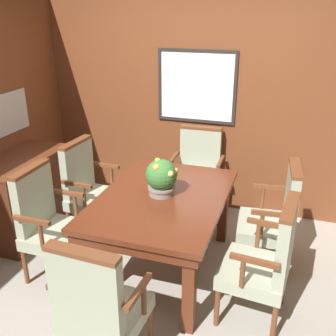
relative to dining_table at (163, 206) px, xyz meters
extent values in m
plane|color=#A39E93|center=(-0.01, -0.29, -0.66)|extent=(14.00, 14.00, 0.00)
cube|color=brown|center=(-0.01, 1.41, 0.57)|extent=(7.20, 0.06, 2.45)
cube|color=white|center=(-0.07, 1.37, 0.78)|extent=(0.82, 0.01, 0.73)
cube|color=#282623|center=(-0.07, 1.37, 1.17)|extent=(0.89, 0.02, 0.04)
cube|color=#282623|center=(-0.07, 1.37, 0.40)|extent=(0.89, 0.02, 0.04)
cube|color=#282623|center=(-0.49, 1.37, 0.78)|extent=(0.04, 0.02, 0.73)
cube|color=#282623|center=(0.36, 1.37, 0.78)|extent=(0.04, 0.02, 0.73)
cube|color=#562614|center=(-0.43, -0.65, -0.30)|extent=(0.09, 0.09, 0.71)
cube|color=#562614|center=(0.43, -0.65, -0.30)|extent=(0.09, 0.09, 0.71)
cube|color=#562614|center=(-0.43, 0.65, -0.30)|extent=(0.09, 0.09, 0.71)
cube|color=#562614|center=(0.43, 0.65, -0.30)|extent=(0.09, 0.09, 0.71)
cube|color=#562614|center=(0.00, 0.00, 0.01)|extent=(1.00, 1.45, 0.09)
cube|color=#562614|center=(0.00, 0.00, 0.08)|extent=(1.06, 1.51, 0.04)
cylinder|color=brown|center=(-0.19, 0.85, -0.48)|extent=(0.04, 0.04, 0.34)
cylinder|color=brown|center=(0.26, 0.86, -0.48)|extent=(0.04, 0.04, 0.34)
cylinder|color=brown|center=(-0.20, 1.28, -0.48)|extent=(0.04, 0.04, 0.34)
cylinder|color=brown|center=(0.25, 1.29, -0.48)|extent=(0.04, 0.04, 0.34)
cube|color=#9EA88E|center=(0.03, 1.07, -0.26)|extent=(0.52, 0.50, 0.11)
cube|color=#9EA88E|center=(0.02, 1.27, 0.07)|extent=(0.47, 0.09, 0.54)
cube|color=brown|center=(0.02, 1.27, 0.35)|extent=(0.47, 0.10, 0.03)
cylinder|color=brown|center=(-0.23, 1.03, -0.09)|extent=(0.04, 0.04, 0.23)
cube|color=brown|center=(-0.23, 1.10, 0.03)|extent=(0.04, 0.34, 0.04)
cylinder|color=brown|center=(0.29, 1.04, -0.09)|extent=(0.04, 0.04, 0.23)
cube|color=brown|center=(0.29, 1.11, 0.03)|extent=(0.04, 0.34, 0.04)
cylinder|color=brown|center=(0.66, -0.09, -0.48)|extent=(0.04, 0.04, 0.34)
cylinder|color=brown|center=(0.62, -0.54, -0.48)|extent=(0.04, 0.04, 0.34)
cylinder|color=brown|center=(1.08, -0.13, -0.48)|extent=(0.04, 0.04, 0.34)
cylinder|color=brown|center=(1.04, -0.58, -0.48)|extent=(0.04, 0.04, 0.34)
cube|color=#9EA88E|center=(0.85, -0.34, -0.26)|extent=(0.53, 0.55, 0.11)
cube|color=#9EA88E|center=(1.05, -0.35, 0.07)|extent=(0.12, 0.47, 0.54)
cube|color=brown|center=(1.05, -0.35, 0.35)|extent=(0.13, 0.47, 0.03)
cylinder|color=brown|center=(0.84, -0.07, -0.09)|extent=(0.04, 0.04, 0.23)
cube|color=brown|center=(0.91, -0.08, 0.03)|extent=(0.34, 0.07, 0.04)
cylinder|color=brown|center=(0.79, -0.59, -0.09)|extent=(0.04, 0.04, 0.23)
cube|color=brown|center=(0.86, -0.60, 0.03)|extent=(0.34, 0.07, 0.04)
cylinder|color=brown|center=(-0.65, -0.58, -0.48)|extent=(0.04, 0.04, 0.34)
cylinder|color=brown|center=(-0.65, -0.13, -0.48)|extent=(0.04, 0.04, 0.34)
cylinder|color=brown|center=(-1.07, -0.57, -0.48)|extent=(0.04, 0.04, 0.34)
cylinder|color=brown|center=(-1.07, -0.12, -0.48)|extent=(0.04, 0.04, 0.34)
cube|color=#9EA88E|center=(-0.86, -0.35, -0.26)|extent=(0.49, 0.51, 0.11)
cube|color=#9EA88E|center=(-1.06, -0.35, 0.07)|extent=(0.08, 0.47, 0.54)
cube|color=brown|center=(-1.06, -0.35, 0.35)|extent=(0.09, 0.47, 0.03)
cylinder|color=brown|center=(-0.83, -0.61, -0.09)|extent=(0.04, 0.04, 0.23)
cube|color=brown|center=(-0.90, -0.61, 0.03)|extent=(0.34, 0.04, 0.04)
cylinder|color=brown|center=(-0.82, -0.09, -0.09)|extent=(0.04, 0.04, 0.23)
cube|color=brown|center=(-0.89, -0.09, 0.03)|extent=(0.34, 0.04, 0.04)
cylinder|color=brown|center=(-0.66, 0.12, -0.48)|extent=(0.04, 0.04, 0.34)
cylinder|color=brown|center=(-0.62, 0.57, -0.48)|extent=(0.04, 0.04, 0.34)
cylinder|color=brown|center=(-1.08, 0.16, -0.48)|extent=(0.04, 0.04, 0.34)
cylinder|color=brown|center=(-1.05, 0.60, -0.48)|extent=(0.04, 0.04, 0.34)
cube|color=#9EA88E|center=(-0.85, 0.36, -0.26)|extent=(0.52, 0.54, 0.11)
cube|color=#9EA88E|center=(-1.05, 0.38, 0.07)|extent=(0.12, 0.47, 0.54)
cube|color=brown|center=(-1.05, 0.38, 0.35)|extent=(0.12, 0.47, 0.03)
cylinder|color=brown|center=(-0.84, 0.10, -0.09)|extent=(0.04, 0.04, 0.23)
cube|color=brown|center=(-0.91, 0.10, 0.03)|extent=(0.34, 0.06, 0.04)
cylinder|color=brown|center=(-0.80, 0.62, -0.09)|extent=(0.04, 0.04, 0.23)
cube|color=brown|center=(-0.87, 0.63, 0.03)|extent=(0.34, 0.06, 0.04)
cylinder|color=brown|center=(0.63, 0.56, -0.48)|extent=(0.04, 0.04, 0.34)
cylinder|color=brown|center=(0.67, 0.11, -0.48)|extent=(0.04, 0.04, 0.34)
cylinder|color=brown|center=(1.05, 0.60, -0.48)|extent=(0.04, 0.04, 0.34)
cylinder|color=brown|center=(1.09, 0.15, -0.48)|extent=(0.04, 0.04, 0.34)
cube|color=#9EA88E|center=(0.86, 0.35, -0.26)|extent=(0.53, 0.55, 0.11)
cube|color=#9EA88E|center=(1.06, 0.37, 0.07)|extent=(0.12, 0.47, 0.54)
cube|color=brown|center=(1.06, 0.37, 0.35)|extent=(0.13, 0.47, 0.03)
cylinder|color=brown|center=(0.80, 0.61, -0.09)|extent=(0.04, 0.04, 0.23)
cube|color=brown|center=(0.88, 0.62, 0.03)|extent=(0.34, 0.07, 0.04)
cylinder|color=brown|center=(0.85, 0.09, -0.09)|extent=(0.04, 0.04, 0.23)
cube|color=brown|center=(0.92, 0.09, 0.03)|extent=(0.34, 0.07, 0.04)
cylinder|color=brown|center=(0.20, -0.88, -0.48)|extent=(0.04, 0.04, 0.34)
cylinder|color=brown|center=(-0.24, -0.86, -0.48)|extent=(0.04, 0.04, 0.34)
cube|color=#9EA88E|center=(-0.03, -1.08, -0.26)|extent=(0.53, 0.51, 0.11)
cube|color=#9EA88E|center=(-0.04, -1.28, 0.07)|extent=(0.47, 0.10, 0.54)
cube|color=brown|center=(-0.04, -1.28, 0.35)|extent=(0.47, 0.11, 0.03)
cylinder|color=brown|center=(0.23, -1.05, -0.09)|extent=(0.04, 0.04, 0.23)
cube|color=brown|center=(0.23, -1.13, 0.03)|extent=(0.05, 0.34, 0.04)
cylinder|color=brown|center=(-0.29, -1.03, -0.09)|extent=(0.04, 0.04, 0.23)
cube|color=brown|center=(-0.29, -1.10, 0.03)|extent=(0.05, 0.34, 0.04)
cylinder|color=gray|center=(-0.02, 0.03, 0.14)|extent=(0.22, 0.22, 0.08)
cylinder|color=gray|center=(-0.02, 0.03, 0.17)|extent=(0.24, 0.24, 0.02)
sphere|color=#387033|center=(-0.02, 0.03, 0.28)|extent=(0.27, 0.27, 0.27)
sphere|color=#E2A54F|center=(0.10, 0.06, 0.33)|extent=(0.04, 0.04, 0.04)
sphere|color=gold|center=(-0.10, 0.10, 0.35)|extent=(0.05, 0.05, 0.05)
sphere|color=#F2AC46|center=(-0.03, -0.05, 0.38)|extent=(0.06, 0.06, 0.06)
sphere|color=gold|center=(-0.06, 0.04, 0.41)|extent=(0.05, 0.05, 0.05)
sphere|color=#E3BD5B|center=(0.09, 0.10, 0.28)|extent=(0.04, 0.04, 0.04)
sphere|color=#DDB056|center=(0.08, -0.04, 0.33)|extent=(0.05, 0.05, 0.05)
sphere|color=gold|center=(-0.04, 0.15, 0.30)|extent=(0.04, 0.04, 0.04)
cube|color=#512816|center=(-1.60, 0.18, -0.24)|extent=(0.51, 1.04, 0.83)
cube|color=#5B2D19|center=(-1.60, 0.18, 0.18)|extent=(0.53, 1.06, 0.02)
sphere|color=#4C422D|center=(-1.33, 0.18, -0.01)|extent=(0.03, 0.03, 0.03)
sphere|color=#4C422D|center=(-1.33, -0.05, -0.32)|extent=(0.03, 0.03, 0.03)
sphere|color=#4C422D|center=(-1.33, 0.42, -0.32)|extent=(0.03, 0.03, 0.03)
camera|label=1|loc=(0.99, -2.87, 1.62)|focal=42.00mm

